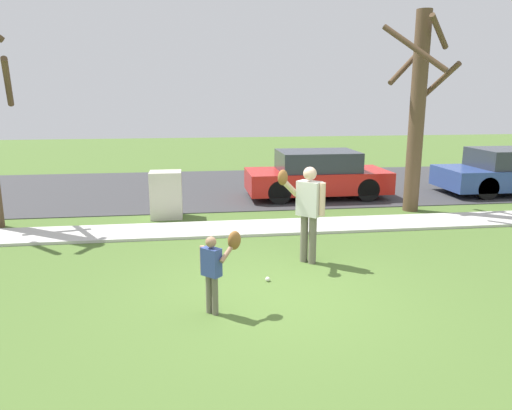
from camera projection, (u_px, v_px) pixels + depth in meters
name	position (u px, v px, depth m)	size (l,w,h in m)	color
ground_plane	(248.00, 230.00, 10.47)	(48.00, 48.00, 0.00)	#4C6B2D
sidewalk_strip	(248.00, 228.00, 10.56)	(36.00, 1.20, 0.06)	beige
road_surface	(229.00, 187.00, 15.40)	(36.00, 6.80, 0.02)	#38383A
person_adult	(307.00, 205.00, 8.23)	(0.86, 0.50, 1.70)	#6B6656
person_child	(217.00, 262.00, 6.37)	(0.59, 0.36, 1.12)	#6B6656
baseball	(268.00, 279.00, 7.60)	(0.07, 0.07, 0.07)	white
utility_cabinet	(166.00, 195.00, 11.46)	(0.75, 0.62, 1.13)	beige
street_tree_near	(418.00, 108.00, 11.73)	(1.84, 1.88, 4.86)	brown
parked_hatchback_red	(317.00, 175.00, 13.73)	(4.00, 1.75, 1.33)	red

